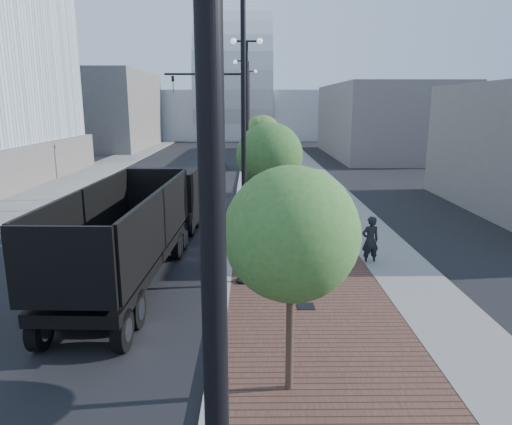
{
  "coord_description": "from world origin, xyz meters",
  "views": [
    {
      "loc": [
        0.83,
        -4.71,
        5.84
      ],
      "look_at": [
        1.0,
        12.0,
        2.0
      ],
      "focal_mm": 33.21,
      "sensor_mm": 36.0,
      "label": 1
    }
  ],
  "objects_px": {
    "dark_car_mid": "(139,177)",
    "dump_truck": "(153,220)",
    "white_sedan": "(171,194)",
    "pedestrian": "(370,241)"
  },
  "relations": [
    {
      "from": "white_sedan",
      "to": "dark_car_mid",
      "type": "distance_m",
      "value": 8.91
    },
    {
      "from": "white_sedan",
      "to": "pedestrian",
      "type": "height_order",
      "value": "pedestrian"
    },
    {
      "from": "dark_car_mid",
      "to": "pedestrian",
      "type": "distance_m",
      "value": 21.97
    },
    {
      "from": "dark_car_mid",
      "to": "dump_truck",
      "type": "bearing_deg",
      "value": -96.76
    },
    {
      "from": "dump_truck",
      "to": "pedestrian",
      "type": "height_order",
      "value": "dump_truck"
    },
    {
      "from": "dump_truck",
      "to": "pedestrian",
      "type": "bearing_deg",
      "value": -6.99
    },
    {
      "from": "dark_car_mid",
      "to": "pedestrian",
      "type": "xyz_separation_m",
      "value": [
        12.66,
        -17.96,
        0.31
      ]
    },
    {
      "from": "white_sedan",
      "to": "dark_car_mid",
      "type": "bearing_deg",
      "value": 115.98
    },
    {
      "from": "dump_truck",
      "to": "dark_car_mid",
      "type": "distance_m",
      "value": 17.24
    },
    {
      "from": "dump_truck",
      "to": "white_sedan",
      "type": "distance_m",
      "value": 8.59
    }
  ]
}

